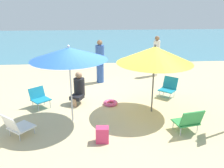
{
  "coord_description": "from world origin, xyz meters",
  "views": [
    {
      "loc": [
        -0.36,
        -6.1,
        2.87
      ],
      "look_at": [
        0.12,
        0.24,
        0.7
      ],
      "focal_mm": 37.8,
      "sensor_mm": 36.0,
      "label": 1
    }
  ],
  "objects": [
    {
      "name": "beach_chair_c",
      "position": [
        -2.13,
        -1.27,
        0.29
      ],
      "size": [
        0.73,
        0.74,
        0.59
      ],
      "rotation": [
        0.0,
        0.0,
        0.88
      ],
      "color": "white",
      "rests_on": "ground_plane"
    },
    {
      "name": "umbrella_blue",
      "position": [
        -0.95,
        -0.58,
        1.76
      ],
      "size": [
        1.83,
        1.83,
        1.97
      ],
      "color": "silver",
      "rests_on": "ground_plane"
    },
    {
      "name": "beach_chair_b",
      "position": [
        1.77,
        -1.39,
        0.32
      ],
      "size": [
        0.64,
        0.61,
        0.63
      ],
      "rotation": [
        0.0,
        0.0,
        1.77
      ],
      "color": "#33934C",
      "rests_on": "ground_plane"
    },
    {
      "name": "swim_ring",
      "position": [
        0.09,
        0.39,
        0.05
      ],
      "size": [
        0.43,
        0.43,
        0.1
      ],
      "primitive_type": "torus",
      "color": "#E54C7F",
      "rests_on": "ground_plane"
    },
    {
      "name": "person_b",
      "position": [
        2.17,
        3.24,
        0.85
      ],
      "size": [
        0.27,
        0.27,
        1.65
      ],
      "rotation": [
        0.0,
        0.0,
        3.02
      ],
      "color": "silver",
      "rests_on": "ground_plane"
    },
    {
      "name": "ground_plane",
      "position": [
        0.0,
        0.0,
        0.0
      ],
      "size": [
        40.0,
        40.0,
        0.0
      ],
      "primitive_type": "plane",
      "color": "#D3BC8C"
    },
    {
      "name": "beach_chair_a",
      "position": [
        -1.98,
        0.36,
        0.32
      ],
      "size": [
        0.67,
        0.67,
        0.58
      ],
      "rotation": [
        0.0,
        0.0,
        -0.86
      ],
      "color": "teal",
      "rests_on": "ground_plane"
    },
    {
      "name": "beach_bag",
      "position": [
        -0.23,
        -1.61,
        0.18
      ],
      "size": [
        0.29,
        0.22,
        0.35
      ],
      "primitive_type": "cube",
      "rotation": [
        0.0,
        0.0,
        6.22
      ],
      "color": "#DB3866",
      "rests_on": "ground_plane"
    },
    {
      "name": "person_c",
      "position": [
        -0.85,
        0.58,
        0.48
      ],
      "size": [
        0.46,
        0.56,
        0.97
      ],
      "rotation": [
        0.0,
        0.0,
        4.3
      ],
      "color": "black",
      "rests_on": "ground_plane"
    },
    {
      "name": "umbrella_yellow",
      "position": [
        1.2,
        -0.18,
        1.62
      ],
      "size": [
        2.0,
        2.0,
        1.89
      ],
      "color": "#4C4C51",
      "rests_on": "ground_plane"
    },
    {
      "name": "person_a",
      "position": [
        -0.15,
        2.56,
        0.81
      ],
      "size": [
        0.32,
        0.32,
        1.62
      ],
      "rotation": [
        0.0,
        0.0,
        4.82
      ],
      "color": "#2D519E",
      "rests_on": "ground_plane"
    },
    {
      "name": "sea_water",
      "position": [
        0.0,
        13.61,
        0.0
      ],
      "size": [
        40.0,
        16.0,
        0.01
      ],
      "primitive_type": "cube",
      "color": "teal",
      "rests_on": "ground_plane"
    },
    {
      "name": "beach_chair_d",
      "position": [
        2.01,
        0.9,
        0.34
      ],
      "size": [
        0.68,
        0.68,
        0.63
      ],
      "rotation": [
        0.0,
        0.0,
        -2.3
      ],
      "color": "teal",
      "rests_on": "ground_plane"
    }
  ]
}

